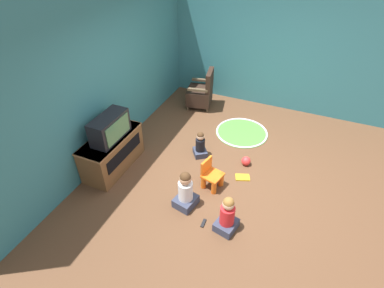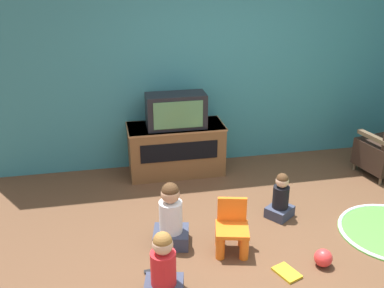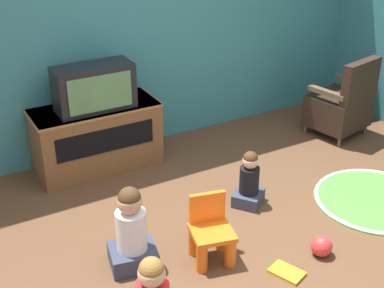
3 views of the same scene
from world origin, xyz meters
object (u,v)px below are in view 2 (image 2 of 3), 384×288
at_px(child_watching_right, 281,198).
at_px(book, 287,273).
at_px(child_watching_left, 171,218).
at_px(toy_ball, 323,258).
at_px(television, 176,111).
at_px(child_watching_center, 163,270).
at_px(remote_control, 153,271).
at_px(yellow_kid_chair, 232,232).
at_px(tv_cabinet, 176,148).

distance_m(child_watching_right, book, 0.97).
height_order(child_watching_left, book, child_watching_left).
bearing_deg(toy_ball, child_watching_right, 94.96).
xyz_separation_m(television, child_watching_right, (0.91, -1.22, -0.63)).
xyz_separation_m(television, child_watching_center, (-0.48, -2.19, -0.58)).
bearing_deg(remote_control, book, -15.26).
xyz_separation_m(television, book, (0.62, -2.13, -0.84)).
bearing_deg(yellow_kid_chair, child_watching_right, 48.46).
xyz_separation_m(tv_cabinet, book, (0.62, -2.18, -0.32)).
bearing_deg(yellow_kid_chair, book, -35.23).
relative_size(child_watching_right, toy_ball, 3.11).
xyz_separation_m(child_watching_left, remote_control, (-0.23, -0.39, -0.28)).
height_order(television, child_watching_left, television).
distance_m(tv_cabinet, yellow_kid_chair, 1.77).
bearing_deg(yellow_kid_chair, child_watching_center, -131.76).
xyz_separation_m(yellow_kid_chair, child_watching_left, (-0.54, 0.21, 0.08)).
bearing_deg(book, child_watching_left, 33.99).
bearing_deg(tv_cabinet, remote_control, -105.59).
distance_m(yellow_kid_chair, child_watching_right, 0.82).
height_order(tv_cabinet, remote_control, tv_cabinet).
height_order(tv_cabinet, television, television).
xyz_separation_m(child_watching_right, toy_ball, (0.07, -0.86, -0.14)).
distance_m(child_watching_center, toy_ball, 1.48).
bearing_deg(television, child_watching_center, -102.33).
bearing_deg(child_watching_left, television, 89.96).
bearing_deg(television, child_watching_right, -53.42).
relative_size(tv_cabinet, television, 1.67).
distance_m(child_watching_left, toy_ball, 1.44).
relative_size(child_watching_left, child_watching_center, 1.07).
distance_m(child_watching_left, book, 1.16).
distance_m(tv_cabinet, child_watching_right, 1.57).
distance_m(book, remote_control, 1.19).
distance_m(child_watching_center, remote_control, 0.42).
relative_size(child_watching_left, remote_control, 4.36).
bearing_deg(remote_control, toy_ball, -10.60).
relative_size(television, remote_control, 4.75).
xyz_separation_m(yellow_kid_chair, child_watching_right, (0.67, 0.47, 0.02)).
xyz_separation_m(yellow_kid_chair, child_watching_center, (-0.72, -0.50, 0.06)).
relative_size(television, child_watching_left, 1.09).
xyz_separation_m(tv_cabinet, child_watching_left, (-0.31, -1.53, -0.04)).
bearing_deg(child_watching_center, toy_ball, 16.70).
bearing_deg(toy_ball, child_watching_left, 155.00).
height_order(toy_ball, book, toy_ball).
relative_size(tv_cabinet, remote_control, 7.93).
bearing_deg(child_watching_left, yellow_kid_chair, -9.70).
height_order(tv_cabinet, child_watching_left, child_watching_left).
height_order(television, yellow_kid_chair, television).
height_order(yellow_kid_chair, remote_control, yellow_kid_chair).
distance_m(tv_cabinet, toy_ball, 2.36).
height_order(child_watching_center, remote_control, child_watching_center).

